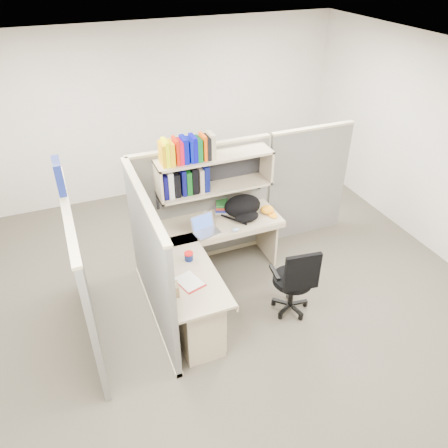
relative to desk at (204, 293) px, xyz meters
name	(u,v)px	position (x,y,z in m)	size (l,w,h in m)	color
ground	(229,297)	(0.41, 0.29, -0.44)	(6.00, 6.00, 0.00)	#38342B
room_shell	(230,179)	(0.41, 0.29, 1.18)	(6.00, 6.00, 6.00)	beige
cubicle	(185,222)	(0.04, 0.74, 0.47)	(3.79, 1.84, 1.95)	#5B5B57
desk	(204,293)	(0.00, 0.00, 0.00)	(1.74, 1.75, 0.73)	tan
laptop	(207,226)	(0.28, 0.67, 0.40)	(0.30, 0.30, 0.22)	#AFAEB3
backpack	(244,208)	(0.83, 0.82, 0.43)	(0.47, 0.36, 0.28)	black
orange_cap	(267,210)	(1.15, 0.82, 0.34)	(0.17, 0.20, 0.09)	orange
snack_canister	(189,256)	(-0.08, 0.26, 0.34)	(0.10, 0.10, 0.10)	navy
tissue_box	(172,287)	(-0.40, -0.20, 0.39)	(0.13, 0.13, 0.20)	#9D8358
mouse	(235,230)	(0.62, 0.59, 0.31)	(0.10, 0.07, 0.04)	#94B3D3
paper_cup	(206,215)	(0.39, 0.98, 0.34)	(0.07, 0.07, 0.09)	silver
book_stack	(222,206)	(0.64, 1.10, 0.35)	(0.18, 0.24, 0.12)	slate
loose_paper	(189,281)	(-0.18, -0.07, 0.29)	(0.21, 0.28, 0.00)	silver
task_chair	(293,290)	(0.98, -0.22, -0.10)	(0.52, 0.48, 0.95)	black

